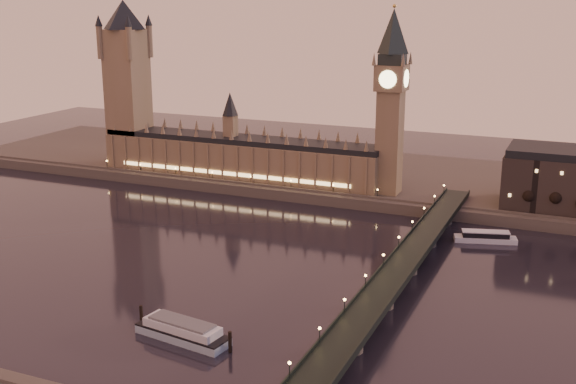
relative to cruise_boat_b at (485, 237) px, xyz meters
name	(u,v)px	position (x,y,z in m)	size (l,w,h in m)	color
ground	(198,258)	(-115.88, -73.66, -2.38)	(700.00, 700.00, 0.00)	black
far_embankment	(370,177)	(-85.88, 91.34, 0.62)	(560.00, 130.00, 6.00)	#423D35
palace_of_westminster	(240,152)	(-156.01, 47.33, 19.33)	(180.00, 26.62, 52.00)	brown
victoria_tower	(127,74)	(-235.88, 47.34, 63.41)	(31.68, 31.68, 118.00)	brown
big_ben	(391,91)	(-61.89, 47.33, 61.58)	(17.68, 17.68, 104.00)	brown
westminster_bridge	(396,276)	(-24.27, -73.66, 3.14)	(13.20, 260.00, 15.30)	black
bare_tree_0	(525,196)	(13.43, 35.34, 12.73)	(6.00, 6.00, 12.20)	black
bare_tree_1	(552,199)	(26.89, 35.34, 12.73)	(6.00, 6.00, 12.20)	black
cruise_boat_b	(485,237)	(0.00, 0.00, 0.00)	(30.11, 14.98, 5.40)	silver
moored_barge	(182,331)	(-80.18, -145.52, 0.76)	(40.10, 14.96, 7.43)	#9AB4C4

